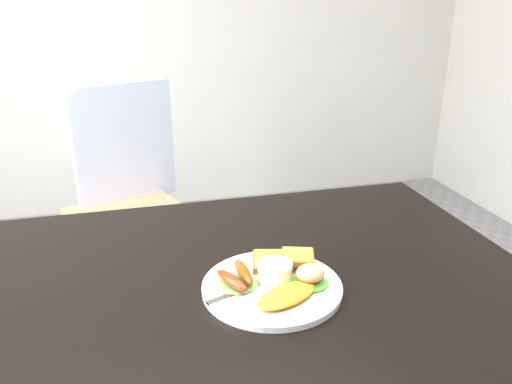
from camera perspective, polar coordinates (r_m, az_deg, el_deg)
name	(u,v)px	position (r m, az deg, el deg)	size (l,w,h in m)	color
dining_table	(232,286)	(1.00, -2.77, -10.66)	(1.20, 0.80, 0.04)	black
dining_chair	(131,219)	(2.02, -14.08, -3.00)	(0.42, 0.42, 0.05)	tan
person	(49,191)	(1.48, -22.60, 0.11)	(0.55, 0.37, 1.53)	navy
plate	(272,287)	(0.95, 1.83, -10.80)	(0.26, 0.26, 0.01)	white
lettuce_left	(237,284)	(0.94, -2.22, -10.42)	(0.08, 0.07, 0.01)	#5E9A39
lettuce_right	(308,283)	(0.95, 6.02, -10.25)	(0.08, 0.07, 0.01)	#2E941D
omelette	(286,295)	(0.90, 3.48, -11.70)	(0.13, 0.06, 0.02)	gold
sausage_a	(232,280)	(0.92, -2.77, -10.05)	(0.02, 0.09, 0.02)	#6B2F09
sausage_b	(243,272)	(0.95, -1.45, -9.13)	(0.02, 0.09, 0.02)	#612F03
ramekin	(275,272)	(0.95, 2.17, -9.16)	(0.07, 0.07, 0.04)	white
toast_a	(273,262)	(1.01, 1.91, -7.98)	(0.08, 0.08, 0.01)	brown
toast_b	(298,257)	(1.00, 4.79, -7.43)	(0.06, 0.06, 0.01)	brown
potato_salad	(310,273)	(0.94, 6.22, -9.20)	(0.06, 0.05, 0.03)	#C8AF86
fork	(249,289)	(0.93, -0.77, -11.02)	(0.17, 0.01, 0.00)	#ADAFB7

